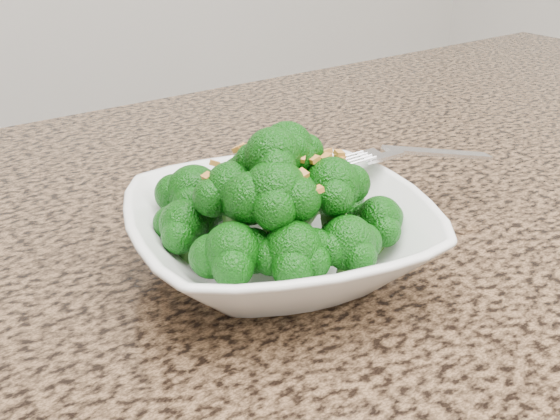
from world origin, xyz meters
TOP-DOWN VIEW (x-y plane):
  - granite_counter at (0.00, 0.30)m, footprint 1.64×1.04m
  - bowl at (-0.14, 0.34)m, footprint 0.28×0.28m
  - broccoli_pile at (-0.14, 0.34)m, footprint 0.20×0.20m
  - garlic_topping at (-0.14, 0.34)m, footprint 0.12×0.12m
  - fork at (-0.01, 0.35)m, footprint 0.19×0.07m

SIDE VIEW (x-z plane):
  - granite_counter at x=0.00m, z-range 0.87..0.90m
  - bowl at x=-0.14m, z-range 0.90..0.96m
  - fork at x=-0.01m, z-range 0.96..0.97m
  - broccoli_pile at x=-0.14m, z-range 0.96..1.03m
  - garlic_topping at x=-0.14m, z-range 1.03..1.04m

